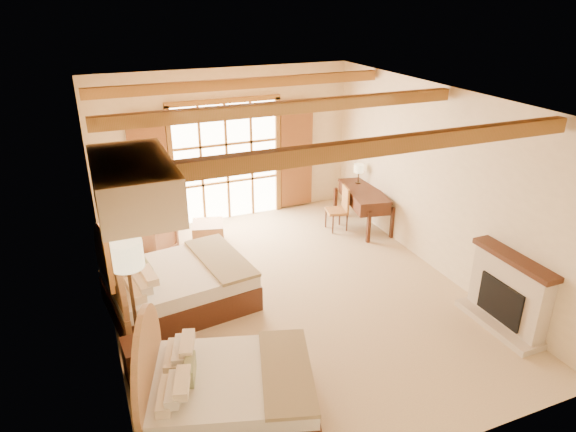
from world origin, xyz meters
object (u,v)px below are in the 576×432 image
bed_near (219,391)px  armchair (151,238)px  desk (363,207)px  bed_far (169,284)px  nightstand (144,360)px

bed_near → armchair: bearing=108.3°
desk → bed_near: bearing=-125.1°
armchair → desk: (4.32, -0.37, 0.09)m
bed_near → armchair: (-0.10, 4.40, -0.03)m
armchair → bed_far: bearing=131.9°
desk → bed_far: bearing=-149.5°
bed_far → armchair: bearing=82.3°
bed_far → nightstand: 1.63m
bed_near → desk: bed_near is taller
nightstand → armchair: armchair is taller
nightstand → desk: (4.93, 3.01, 0.17)m
nightstand → desk: size_ratio=0.34×
bed_far → desk: size_ratio=1.42×
nightstand → desk: 5.78m
bed_far → nightstand: (-0.62, -1.50, -0.14)m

